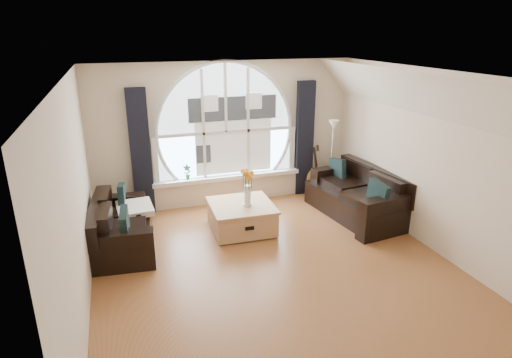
# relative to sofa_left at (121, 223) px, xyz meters

# --- Properties ---
(ground) EXTENTS (5.00, 5.50, 0.01)m
(ground) POSITION_rel_sofa_left_xyz_m (2.04, -1.36, -0.40)
(ground) COLOR brown
(ground) RESTS_ON ground
(ceiling) EXTENTS (5.00, 5.50, 0.01)m
(ceiling) POSITION_rel_sofa_left_xyz_m (2.04, -1.36, 2.30)
(ceiling) COLOR silver
(ceiling) RESTS_ON ground
(wall_back) EXTENTS (5.00, 0.01, 2.70)m
(wall_back) POSITION_rel_sofa_left_xyz_m (2.04, 1.39, 0.95)
(wall_back) COLOR beige
(wall_back) RESTS_ON ground
(wall_front) EXTENTS (5.00, 0.01, 2.70)m
(wall_front) POSITION_rel_sofa_left_xyz_m (2.04, -4.11, 0.95)
(wall_front) COLOR beige
(wall_front) RESTS_ON ground
(wall_left) EXTENTS (0.01, 5.50, 2.70)m
(wall_left) POSITION_rel_sofa_left_xyz_m (-0.46, -1.36, 0.95)
(wall_left) COLOR beige
(wall_left) RESTS_ON ground
(wall_right) EXTENTS (0.01, 5.50, 2.70)m
(wall_right) POSITION_rel_sofa_left_xyz_m (4.54, -1.36, 0.95)
(wall_right) COLOR beige
(wall_right) RESTS_ON ground
(attic_slope) EXTENTS (0.92, 5.50, 0.72)m
(attic_slope) POSITION_rel_sofa_left_xyz_m (4.24, -1.36, 1.95)
(attic_slope) COLOR silver
(attic_slope) RESTS_ON ground
(arched_window) EXTENTS (2.60, 0.06, 2.15)m
(arched_window) POSITION_rel_sofa_left_xyz_m (2.04, 1.36, 1.23)
(arched_window) COLOR silver
(arched_window) RESTS_ON wall_back
(window_sill) EXTENTS (2.90, 0.22, 0.08)m
(window_sill) POSITION_rel_sofa_left_xyz_m (2.04, 1.29, 0.11)
(window_sill) COLOR white
(window_sill) RESTS_ON wall_back
(window_frame) EXTENTS (2.76, 0.08, 2.15)m
(window_frame) POSITION_rel_sofa_left_xyz_m (2.04, 1.33, 1.23)
(window_frame) COLOR white
(window_frame) RESTS_ON wall_back
(neighbor_house) EXTENTS (1.70, 0.02, 1.50)m
(neighbor_house) POSITION_rel_sofa_left_xyz_m (2.19, 1.35, 1.10)
(neighbor_house) COLOR silver
(neighbor_house) RESTS_ON wall_back
(curtain_left) EXTENTS (0.35, 0.12, 2.30)m
(curtain_left) POSITION_rel_sofa_left_xyz_m (0.44, 1.27, 0.75)
(curtain_left) COLOR black
(curtain_left) RESTS_ON ground
(curtain_right) EXTENTS (0.35, 0.12, 2.30)m
(curtain_right) POSITION_rel_sofa_left_xyz_m (3.64, 1.27, 0.75)
(curtain_right) COLOR black
(curtain_right) RESTS_ON ground
(sofa_left) EXTENTS (1.02, 1.78, 0.76)m
(sofa_left) POSITION_rel_sofa_left_xyz_m (0.00, 0.00, 0.00)
(sofa_left) COLOR black
(sofa_left) RESTS_ON ground
(sofa_right) EXTENTS (1.24, 2.09, 0.88)m
(sofa_right) POSITION_rel_sofa_left_xyz_m (4.09, -0.10, 0.00)
(sofa_right) COLOR black
(sofa_right) RESTS_ON ground
(coffee_chest) EXTENTS (1.07, 1.07, 0.51)m
(coffee_chest) POSITION_rel_sofa_left_xyz_m (1.93, -0.01, -0.15)
(coffee_chest) COLOR #A47852
(coffee_chest) RESTS_ON ground
(throw_blanket) EXTENTS (0.59, 0.59, 0.10)m
(throw_blanket) POSITION_rel_sofa_left_xyz_m (0.22, 0.29, 0.10)
(throw_blanket) COLOR silver
(throw_blanket) RESTS_ON sofa_left
(vase_flowers) EXTENTS (0.24, 0.24, 0.70)m
(vase_flowers) POSITION_rel_sofa_left_xyz_m (2.02, -0.08, 0.46)
(vase_flowers) COLOR white
(vase_flowers) RESTS_ON coffee_chest
(floor_lamp) EXTENTS (0.24, 0.24, 1.60)m
(floor_lamp) POSITION_rel_sofa_left_xyz_m (4.02, 0.80, 0.40)
(floor_lamp) COLOR #B2B2B2
(floor_lamp) RESTS_ON ground
(guitar) EXTENTS (0.42, 0.34, 1.06)m
(guitar) POSITION_rel_sofa_left_xyz_m (3.84, 1.18, 0.13)
(guitar) COLOR #9A6229
(guitar) RESTS_ON ground
(potted_plant) EXTENTS (0.16, 0.11, 0.29)m
(potted_plant) POSITION_rel_sofa_left_xyz_m (1.26, 1.29, 0.29)
(potted_plant) COLOR #1E6023
(potted_plant) RESTS_ON window_sill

